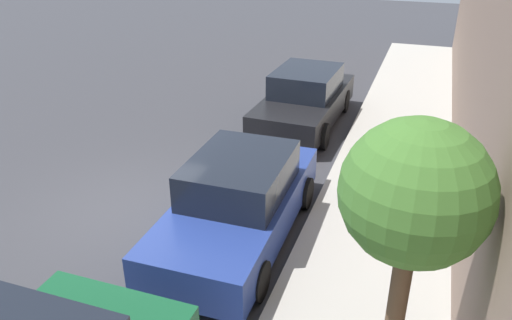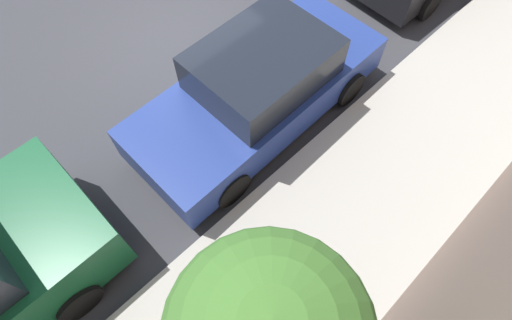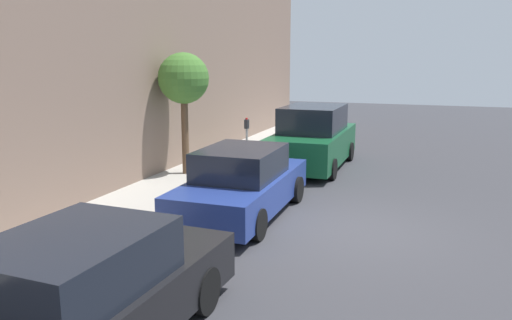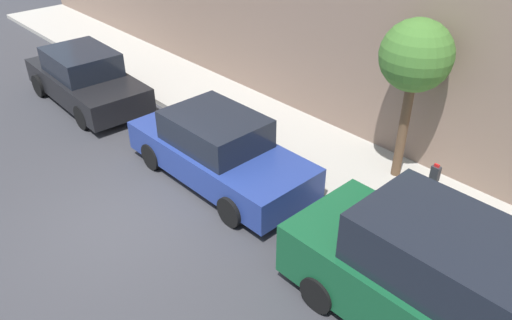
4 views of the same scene
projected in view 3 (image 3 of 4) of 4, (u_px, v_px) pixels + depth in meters
The scene contains 7 objects.
ground_plane at pixel (350, 228), 10.31m from camera, with size 60.00×60.00×0.00m, color #38383D.
sidewalk at pixel (151, 202), 11.90m from camera, with size 2.53×32.00×0.15m.
parked_suv_nearest at pixel (313, 139), 15.94m from camera, with size 2.08×4.81×1.98m.
parked_sedan_second at pixel (242, 184), 11.04m from camera, with size 1.92×4.53×1.54m.
parked_sedan_third at pixel (82, 300), 5.72m from camera, with size 1.93×4.55×1.54m.
parking_meter_near at pixel (247, 137), 15.34m from camera, with size 0.11×0.15×1.52m.
street_tree at pixel (184, 80), 14.07m from camera, with size 1.44×1.44×3.47m.
Camera 3 is at (-1.55, 9.89, 3.44)m, focal length 35.00 mm.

